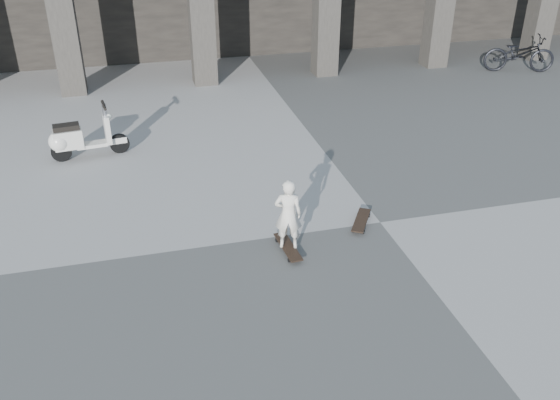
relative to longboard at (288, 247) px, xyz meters
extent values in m
plane|color=#494946|center=(1.76, 0.44, -0.07)|extent=(90.00, 90.00, 0.00)
cube|color=#2F2C27|center=(-3.60, 8.94, 1.93)|extent=(0.65, 0.65, 4.00)
cube|color=#2F2C27|center=(-0.03, 8.94, 1.93)|extent=(0.65, 0.65, 4.00)
cube|color=#2F2C27|center=(3.55, 8.94, 1.93)|extent=(0.65, 0.65, 4.00)
cube|color=black|center=(0.00, 0.00, 0.01)|extent=(0.26, 0.87, 0.02)
cube|color=#B2B2B7|center=(-0.02, 0.30, -0.03)|extent=(0.18, 0.06, 0.03)
cube|color=#B2B2B7|center=(0.02, -0.30, -0.03)|extent=(0.18, 0.06, 0.03)
cylinder|color=black|center=(-0.11, 0.29, -0.04)|extent=(0.03, 0.07, 0.06)
cylinder|color=black|center=(0.07, 0.31, -0.04)|extent=(0.03, 0.07, 0.06)
cylinder|color=black|center=(-0.07, -0.31, -0.04)|extent=(0.03, 0.07, 0.06)
cylinder|color=black|center=(0.11, -0.29, -0.04)|extent=(0.03, 0.07, 0.06)
cube|color=black|center=(1.41, 0.46, 0.02)|extent=(0.59, 0.79, 0.02)
cube|color=#B2B2B7|center=(1.56, 0.71, -0.02)|extent=(0.18, 0.14, 0.03)
cube|color=#B2B2B7|center=(1.27, 0.22, -0.02)|extent=(0.18, 0.14, 0.03)
cylinder|color=black|center=(1.48, 0.75, -0.03)|extent=(0.06, 0.08, 0.07)
cylinder|color=black|center=(1.64, 0.66, -0.03)|extent=(0.06, 0.08, 0.07)
cylinder|color=black|center=(1.19, 0.27, -0.03)|extent=(0.06, 0.08, 0.07)
cylinder|color=black|center=(1.35, 0.18, -0.03)|extent=(0.06, 0.08, 0.07)
imported|color=silver|center=(0.00, 0.00, 0.60)|extent=(0.48, 0.39, 1.16)
cylinder|color=black|center=(-2.48, 4.56, 0.14)|extent=(0.42, 0.15, 0.41)
cylinder|color=black|center=(-3.65, 4.42, 0.14)|extent=(0.42, 0.15, 0.41)
cube|color=beige|center=(-3.04, 4.50, 0.20)|extent=(0.65, 0.34, 0.07)
cube|color=beige|center=(-3.48, 4.44, 0.40)|extent=(0.61, 0.40, 0.39)
sphere|color=beige|center=(-3.65, 4.42, 0.37)|extent=(0.44, 0.44, 0.44)
cube|color=black|center=(-3.48, 4.44, 0.66)|extent=(0.55, 0.33, 0.10)
cube|color=beige|center=(-2.69, 4.54, 0.50)|extent=(0.14, 0.36, 0.60)
cube|color=beige|center=(-2.48, 4.56, 0.22)|extent=(0.33, 0.18, 0.12)
cylinder|color=#B2B2B7|center=(-2.69, 4.54, 0.89)|extent=(0.10, 0.10, 0.31)
cylinder|color=black|center=(-2.69, 4.54, 1.02)|extent=(0.12, 0.52, 0.06)
sphere|color=white|center=(-2.62, 4.55, 0.76)|extent=(0.12, 0.12, 0.12)
imported|color=black|center=(9.26, 7.70, 0.47)|extent=(2.18, 1.33, 1.08)
camera|label=1|loc=(-2.08, -7.55, 5.14)|focal=38.00mm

